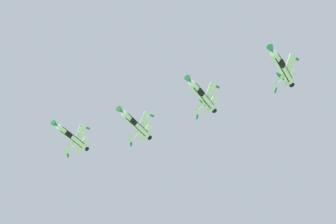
% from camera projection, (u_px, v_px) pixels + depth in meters
% --- Properties ---
extents(fighter_jet_lead, '(7.59, 15.66, 7.90)m').
position_uv_depth(fighter_jet_lead, '(281.00, 67.00, 130.28)').
color(fighter_jet_lead, silver).
extents(fighter_jet_left_wing, '(7.48, 15.66, 8.08)m').
position_uv_depth(fighter_jet_left_wing, '(202.00, 95.00, 138.80)').
color(fighter_jet_left_wing, silver).
extents(fighter_jet_right_wing, '(7.61, 15.66, 7.86)m').
position_uv_depth(fighter_jet_right_wing, '(135.00, 124.00, 146.50)').
color(fighter_jet_right_wing, silver).
extents(fighter_jet_left_outer, '(7.52, 15.66, 8.01)m').
position_uv_depth(fighter_jet_left_outer, '(71.00, 136.00, 155.64)').
color(fighter_jet_left_outer, silver).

